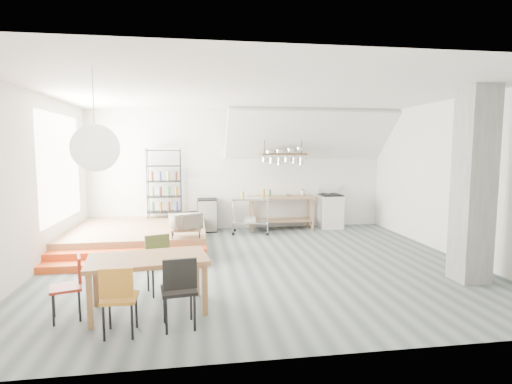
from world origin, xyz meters
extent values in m
plane|color=#4D585A|center=(0.00, 0.00, 0.00)|extent=(8.00, 8.00, 0.00)
cube|color=silver|center=(0.00, 3.50, 1.60)|extent=(8.00, 0.04, 3.20)
cube|color=silver|center=(-4.00, 0.00, 1.60)|extent=(0.04, 7.00, 3.20)
cube|color=silver|center=(4.00, 0.00, 1.60)|extent=(0.04, 7.00, 3.20)
cube|color=white|center=(0.00, 0.00, 3.20)|extent=(8.00, 7.00, 0.02)
cube|color=white|center=(1.80, 2.90, 2.55)|extent=(4.40, 1.44, 1.32)
cube|color=white|center=(-3.98, 1.50, 1.80)|extent=(0.02, 2.50, 2.20)
cube|color=#956E4A|center=(-2.50, 2.00, 0.20)|extent=(3.00, 3.00, 0.40)
cube|color=#E34F1A|center=(-2.50, 0.05, 0.07)|extent=(3.00, 0.35, 0.13)
cube|color=#E34F1A|center=(-2.50, 0.40, 0.13)|extent=(3.00, 0.35, 0.27)
cube|color=slate|center=(3.30, -1.50, 1.60)|extent=(0.50, 0.50, 3.20)
cube|color=#956E4A|center=(1.10, 3.15, 0.88)|extent=(1.80, 0.60, 0.06)
cube|color=#956E4A|center=(1.10, 3.15, 0.25)|extent=(1.70, 0.55, 0.04)
cube|color=#956E4A|center=(1.92, 3.37, 0.43)|extent=(0.06, 0.06, 0.86)
cube|color=#956E4A|center=(0.28, 3.37, 0.43)|extent=(0.06, 0.06, 0.86)
cube|color=#956E4A|center=(1.92, 2.93, 0.43)|extent=(0.06, 0.06, 0.86)
cube|color=#956E4A|center=(0.28, 2.93, 0.43)|extent=(0.06, 0.06, 0.86)
cube|color=white|center=(2.50, 3.15, 0.45)|extent=(0.60, 0.60, 0.90)
cube|color=black|center=(2.50, 3.15, 0.92)|extent=(0.58, 0.58, 0.03)
cube|color=white|center=(2.50, 3.43, 1.05)|extent=(0.60, 0.05, 0.25)
cylinder|color=black|center=(2.64, 3.29, 0.94)|extent=(0.18, 0.18, 0.02)
cylinder|color=black|center=(2.36, 3.29, 0.94)|extent=(0.18, 0.18, 0.02)
cylinder|color=black|center=(2.64, 3.01, 0.94)|extent=(0.18, 0.18, 0.02)
cylinder|color=black|center=(2.36, 3.01, 0.94)|extent=(0.18, 0.18, 0.02)
cube|color=#442F1B|center=(1.10, 2.95, 2.05)|extent=(1.20, 0.50, 0.05)
cylinder|color=black|center=(0.60, 2.95, 2.62)|extent=(0.02, 0.02, 1.15)
cylinder|color=black|center=(1.60, 2.95, 2.62)|extent=(0.02, 0.02, 1.15)
cylinder|color=silver|center=(0.60, 2.90, 1.91)|extent=(0.16, 0.16, 0.12)
cylinder|color=silver|center=(0.80, 2.90, 1.89)|extent=(0.20, 0.20, 0.16)
cylinder|color=silver|center=(1.00, 2.90, 1.87)|extent=(0.16, 0.16, 0.20)
cylinder|color=silver|center=(1.20, 2.90, 1.91)|extent=(0.20, 0.20, 0.12)
cylinder|color=silver|center=(1.40, 2.90, 1.89)|extent=(0.16, 0.16, 0.16)
cylinder|color=silver|center=(1.60, 2.90, 1.87)|extent=(0.20, 0.20, 0.20)
cylinder|color=black|center=(-1.58, 3.38, 1.30)|extent=(0.02, 0.02, 1.80)
cylinder|color=black|center=(-2.42, 3.38, 1.30)|extent=(0.02, 0.02, 1.80)
cylinder|color=black|center=(-1.58, 3.02, 1.30)|extent=(0.02, 0.02, 1.80)
cylinder|color=black|center=(-2.42, 3.02, 1.30)|extent=(0.02, 0.02, 1.80)
cube|color=black|center=(-2.00, 3.20, 0.55)|extent=(0.88, 0.38, 0.02)
cube|color=black|center=(-2.00, 3.20, 0.95)|extent=(0.88, 0.38, 0.02)
cube|color=black|center=(-2.00, 3.20, 1.35)|extent=(0.88, 0.38, 0.02)
cube|color=black|center=(-2.00, 3.20, 1.75)|extent=(0.88, 0.38, 0.02)
cube|color=black|center=(-2.00, 3.20, 2.15)|extent=(0.88, 0.38, 0.03)
cylinder|color=#317B41|center=(-2.00, 3.20, 0.69)|extent=(0.07, 0.07, 0.24)
cylinder|color=#8B5F17|center=(-2.00, 3.20, 1.09)|extent=(0.07, 0.07, 0.24)
cylinder|color=brown|center=(-2.00, 3.20, 1.49)|extent=(0.07, 0.07, 0.24)
cube|color=#956E4A|center=(-1.40, 0.75, 0.55)|extent=(0.60, 0.40, 0.03)
cylinder|color=black|center=(-1.13, 0.92, 0.47)|extent=(0.02, 0.02, 0.13)
cylinder|color=black|center=(-1.67, 0.92, 0.47)|extent=(0.02, 0.02, 0.13)
cylinder|color=black|center=(-1.13, 0.58, 0.47)|extent=(0.02, 0.02, 0.13)
cylinder|color=black|center=(-1.67, 0.58, 0.47)|extent=(0.02, 0.02, 0.13)
sphere|color=white|center=(-2.43, -2.07, 2.20)|extent=(0.60, 0.60, 0.60)
cube|color=brown|center=(-1.84, -1.98, 0.71)|extent=(1.67, 1.09, 0.06)
cube|color=brown|center=(-1.19, -1.52, 0.34)|extent=(0.08, 0.08, 0.68)
cube|color=brown|center=(-2.59, -1.71, 0.34)|extent=(0.08, 0.08, 0.68)
cube|color=brown|center=(-1.09, -2.26, 0.34)|extent=(0.08, 0.08, 0.68)
cube|color=brown|center=(-2.49, -2.45, 0.34)|extent=(0.08, 0.08, 0.68)
cube|color=#B2711E|center=(-2.09, -2.66, 0.44)|extent=(0.40, 0.40, 0.04)
cube|color=#B2711E|center=(-2.09, -2.84, 0.68)|extent=(0.37, 0.04, 0.34)
cylinder|color=black|center=(-2.25, -2.82, 0.22)|extent=(0.03, 0.03, 0.43)
cylinder|color=black|center=(-1.94, -2.82, 0.22)|extent=(0.03, 0.03, 0.43)
cylinder|color=black|center=(-2.25, -2.50, 0.22)|extent=(0.03, 0.03, 0.43)
cylinder|color=black|center=(-1.93, -2.51, 0.22)|extent=(0.03, 0.03, 0.43)
cube|color=black|center=(-1.41, -2.57, 0.47)|extent=(0.47, 0.47, 0.04)
cube|color=black|center=(-1.39, -2.75, 0.73)|extent=(0.40, 0.10, 0.36)
cylinder|color=black|center=(-1.56, -2.75, 0.23)|extent=(0.03, 0.03, 0.46)
cylinder|color=black|center=(-1.23, -2.71, 0.23)|extent=(0.03, 0.03, 0.46)
cylinder|color=black|center=(-1.60, -2.42, 0.23)|extent=(0.03, 0.03, 0.46)
cylinder|color=black|center=(-1.27, -2.38, 0.23)|extent=(0.03, 0.03, 0.46)
cube|color=#5A652F|center=(-1.73, -1.33, 0.45)|extent=(0.51, 0.51, 0.04)
cube|color=#5A652F|center=(-1.79, -1.16, 0.70)|extent=(0.37, 0.16, 0.35)
cylinder|color=black|center=(-1.64, -1.12, 0.22)|extent=(0.03, 0.03, 0.44)
cylinder|color=black|center=(-1.94, -1.23, 0.22)|extent=(0.03, 0.03, 0.44)
cylinder|color=black|center=(-1.53, -1.42, 0.22)|extent=(0.03, 0.03, 0.44)
cylinder|color=black|center=(-1.83, -1.53, 0.22)|extent=(0.03, 0.03, 0.44)
cube|color=#A92818|center=(-2.86, -2.13, 0.42)|extent=(0.47, 0.47, 0.04)
cube|color=#A92818|center=(-2.69, -2.08, 0.66)|extent=(0.14, 0.35, 0.33)
cylinder|color=black|center=(-2.67, -2.22, 0.21)|extent=(0.03, 0.03, 0.41)
cylinder|color=black|center=(-2.76, -1.94, 0.21)|extent=(0.03, 0.03, 0.41)
cylinder|color=black|center=(-2.96, -2.31, 0.21)|extent=(0.03, 0.03, 0.41)
cylinder|color=black|center=(-3.04, -2.03, 0.21)|extent=(0.03, 0.03, 0.41)
cube|color=silver|center=(0.20, 2.70, 0.91)|extent=(1.01, 0.67, 0.04)
cube|color=silver|center=(0.20, 2.70, 0.31)|extent=(1.01, 0.67, 0.03)
cylinder|color=silver|center=(0.67, 2.85, 0.47)|extent=(0.03, 0.03, 0.89)
sphere|color=black|center=(0.67, 2.85, 0.04)|extent=(0.08, 0.08, 0.08)
cylinder|color=silver|center=(-0.19, 3.00, 0.47)|extent=(0.03, 0.03, 0.89)
sphere|color=black|center=(-0.19, 3.00, 0.04)|extent=(0.08, 0.08, 0.08)
cylinder|color=silver|center=(0.59, 2.40, 0.47)|extent=(0.03, 0.03, 0.89)
sphere|color=black|center=(0.59, 2.40, 0.04)|extent=(0.08, 0.08, 0.08)
cylinder|color=silver|center=(-0.27, 2.55, 0.47)|extent=(0.03, 0.03, 0.89)
sphere|color=black|center=(-0.27, 2.55, 0.04)|extent=(0.08, 0.08, 0.08)
cube|color=black|center=(-0.90, 3.20, 0.44)|extent=(0.51, 0.51, 0.87)
imported|color=beige|center=(-1.40, 0.75, 0.73)|extent=(0.70, 0.60, 0.33)
imported|color=silver|center=(1.30, 3.10, 0.93)|extent=(0.26, 0.26, 0.05)
camera|label=1|loc=(-1.18, -7.38, 2.19)|focal=28.00mm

